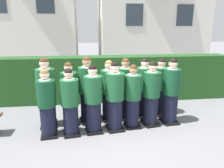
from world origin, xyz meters
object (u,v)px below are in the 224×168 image
at_px(student_front_row_2, 93,101).
at_px(student_rear_row_4, 125,90).
at_px(student_front_row_0, 47,105).
at_px(student_front_row_6, 171,93).
at_px(student_front_row_3, 115,98).
at_px(student_front_row_4, 133,98).
at_px(student_rear_row_5, 144,89).
at_px(student_rear_row_6, 160,88).
at_px(student_rear_row_1, 70,95).
at_px(student_front_row_1, 70,104).
at_px(student_rear_row_3, 109,92).
at_px(student_front_row_5, 151,95).
at_px(student_rear_row_0, 47,94).
at_px(student_rear_row_2, 88,91).

xyz_separation_m(student_front_row_2, student_rear_row_4, (0.87, 0.69, 0.02)).
bearing_deg(student_front_row_0, student_front_row_6, 6.76).
distance_m(student_front_row_3, student_front_row_4, 0.46).
distance_m(student_rear_row_5, student_rear_row_6, 0.49).
relative_size(student_front_row_4, student_rear_row_6, 0.98).
bearing_deg(student_rear_row_1, student_front_row_0, -127.95).
height_order(student_front_row_1, student_front_row_4, student_front_row_4).
distance_m(student_rear_row_3, student_rear_row_6, 1.47).
xyz_separation_m(student_front_row_5, student_front_row_6, (0.52, 0.06, 0.03)).
distance_m(student_front_row_0, student_rear_row_0, 0.55).
relative_size(student_front_row_3, student_rear_row_5, 1.02).
xyz_separation_m(student_front_row_6, student_rear_row_1, (-2.53, 0.22, -0.04)).
bearing_deg(student_front_row_5, student_front_row_6, 6.09).
bearing_deg(student_rear_row_2, student_front_row_6, -8.30).
distance_m(student_front_row_0, student_rear_row_5, 2.56).
xyz_separation_m(student_front_row_1, student_rear_row_5, (1.91, 0.83, 0.03)).
bearing_deg(student_front_row_4, student_front_row_2, -171.05).
bearing_deg(student_front_row_6, student_front_row_1, -172.12).
distance_m(student_front_row_3, student_rear_row_3, 0.58).
xyz_separation_m(student_front_row_3, student_front_row_4, (0.45, 0.10, -0.04)).
distance_m(student_front_row_3, student_rear_row_5, 1.14).
bearing_deg(student_rear_row_5, student_front_row_4, -126.21).
bearing_deg(student_front_row_3, student_rear_row_4, 60.43).
bearing_deg(student_rear_row_2, student_rear_row_6, 7.34).
height_order(student_front_row_2, student_front_row_5, student_front_row_5).
relative_size(student_front_row_2, student_rear_row_5, 0.99).
relative_size(student_rear_row_2, student_rear_row_3, 1.07).
relative_size(student_rear_row_4, student_rear_row_5, 1.01).
relative_size(student_front_row_0, student_rear_row_3, 0.97).
xyz_separation_m(student_rear_row_0, student_rear_row_5, (2.51, 0.31, -0.05)).
relative_size(student_front_row_5, student_rear_row_0, 0.94).
distance_m(student_front_row_0, student_front_row_6, 3.00).
distance_m(student_rear_row_2, student_rear_row_4, 1.00).
relative_size(student_front_row_5, student_front_row_6, 0.96).
bearing_deg(student_rear_row_4, student_front_row_0, -157.60).
relative_size(student_front_row_5, student_rear_row_5, 1.00).
bearing_deg(student_rear_row_6, student_rear_row_5, -171.62).
bearing_deg(student_rear_row_2, student_front_row_0, -143.76).
distance_m(student_front_row_0, student_rear_row_6, 3.04).
bearing_deg(student_front_row_0, student_rear_row_4, 22.40).
distance_m(student_rear_row_1, student_rear_row_5, 1.98).
distance_m(student_front_row_4, student_rear_row_1, 1.56).
bearing_deg(student_front_row_3, student_rear_row_2, 140.40).
distance_m(student_front_row_6, student_rear_row_3, 1.58).
height_order(student_front_row_1, student_front_row_3, student_front_row_3).
distance_m(student_front_row_1, student_front_row_4, 1.49).
distance_m(student_rear_row_1, student_rear_row_3, 1.00).
height_order(student_front_row_6, student_rear_row_1, student_front_row_6).
distance_m(student_front_row_3, student_front_row_6, 1.47).
distance_m(student_front_row_1, student_front_row_2, 0.53).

